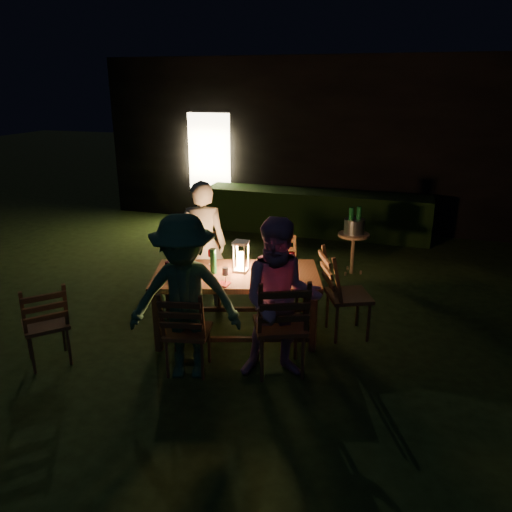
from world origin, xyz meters
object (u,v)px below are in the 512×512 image
(bottle_bucket_b, at_px, (358,223))
(person_opp_left, at_px, (185,298))
(chair_far_left, at_px, (204,284))
(chair_end, at_px, (346,309))
(chair_near_left, at_px, (188,345))
(person_opp_right, at_px, (281,300))
(ice_bucket, at_px, (354,226))
(dining_table, at_px, (236,279))
(bottle_bucket_a, at_px, (351,224))
(chair_spare, at_px, (48,338))
(person_house_side, at_px, (203,245))
(chair_near_right, at_px, (280,342))
(lantern, at_px, (241,258))
(side_table, at_px, (353,238))
(chair_far_right, at_px, (282,286))
(bottle_table, at_px, (213,261))

(bottle_bucket_b, bearing_deg, person_opp_left, -110.61)
(chair_far_left, distance_m, chair_end, 1.85)
(chair_near_left, distance_m, person_opp_right, 1.04)
(chair_near_left, distance_m, ice_bucket, 3.45)
(dining_table, xyz_separation_m, bottle_bucket_a, (0.95, 2.29, 0.11))
(chair_far_left, bearing_deg, chair_spare, 36.28)
(dining_table, bearing_deg, person_house_side, 118.76)
(person_house_side, distance_m, person_opp_right, 1.87)
(chair_near_right, relative_size, ice_bucket, 3.62)
(lantern, distance_m, side_table, 2.49)
(person_opp_right, xyz_separation_m, side_table, (0.33, 2.98, -0.25))
(chair_far_right, relative_size, person_opp_left, 0.56)
(dining_table, xyz_separation_m, person_opp_right, (0.67, -0.65, 0.12))
(chair_far_left, xyz_separation_m, lantern, (0.69, -0.54, 0.60))
(chair_near_right, xyz_separation_m, chair_far_left, (-1.32, 1.20, -0.02))
(lantern, distance_m, bottle_bucket_a, 2.41)
(chair_spare, bearing_deg, bottle_table, -8.90)
(chair_far_right, bearing_deg, person_house_side, -9.66)
(person_house_side, relative_size, side_table, 2.60)
(chair_spare, relative_size, ice_bucket, 3.13)
(chair_far_right, height_order, side_table, chair_far_right)
(lantern, bearing_deg, chair_near_left, -104.13)
(dining_table, distance_m, chair_far_left, 0.97)
(person_opp_right, height_order, lantern, person_opp_right)
(ice_bucket, bearing_deg, chair_near_right, -96.59)
(chair_end, xyz_separation_m, bottle_table, (-1.41, -0.44, 0.57))
(side_table, bearing_deg, chair_far_right, -116.29)
(chair_near_left, distance_m, person_opp_left, 0.53)
(chair_end, xyz_separation_m, bottle_bucket_a, (-0.22, 1.93, 0.46))
(chair_spare, distance_m, bottle_bucket_a, 4.32)
(person_house_side, relative_size, lantern, 4.63)
(chair_spare, height_order, person_house_side, person_house_side)
(chair_near_right, bearing_deg, chair_end, 38.42)
(ice_bucket, bearing_deg, chair_near_left, -110.61)
(chair_far_right, bearing_deg, bottle_bucket_a, -139.37)
(person_house_side, xyz_separation_m, side_table, (1.68, 1.68, -0.26))
(person_opp_left, height_order, bottle_bucket_a, person_opp_left)
(person_opp_right, relative_size, lantern, 4.55)
(chair_near_left, bearing_deg, person_opp_right, 2.84)
(dining_table, distance_m, chair_spare, 2.03)
(ice_bucket, bearing_deg, lantern, -113.13)
(bottle_bucket_b, bearing_deg, chair_near_right, -97.45)
(chair_far_right, xyz_separation_m, bottle_bucket_a, (0.66, 1.39, 0.51))
(chair_end, relative_size, bottle_bucket_a, 3.29)
(chair_far_left, bearing_deg, bottle_bucket_b, -159.15)
(chair_near_right, relative_size, chair_spare, 1.16)
(chair_near_left, relative_size, lantern, 2.71)
(chair_near_right, bearing_deg, chair_near_left, 173.48)
(chair_near_left, bearing_deg, side_table, 58.07)
(chair_near_right, distance_m, chair_far_right, 1.54)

